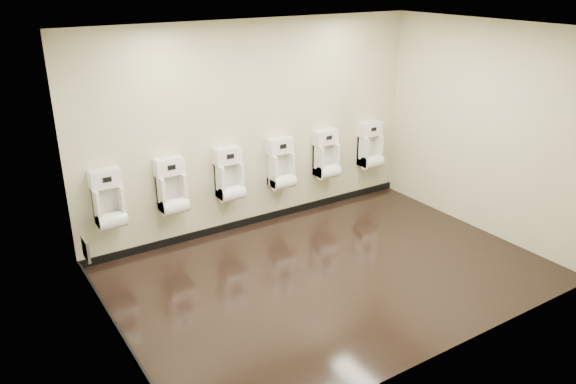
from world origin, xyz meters
name	(u,v)px	position (x,y,z in m)	size (l,w,h in m)	color
ground	(331,274)	(0.00, 0.00, 0.00)	(5.00, 3.50, 0.00)	black
ceiling	(339,30)	(0.00, 0.00, 2.80)	(5.00, 3.50, 0.00)	silver
back_wall	(255,127)	(0.00, 1.75, 1.40)	(5.00, 0.02, 2.80)	beige
front_wall	(458,218)	(0.00, -1.75, 1.40)	(5.00, 0.02, 2.80)	beige
left_wall	(105,212)	(-2.50, 0.00, 1.40)	(0.02, 3.50, 2.80)	beige
right_wall	(486,129)	(2.50, 0.00, 1.40)	(0.02, 3.50, 2.80)	beige
tile_overlay_left	(106,212)	(-2.50, 0.00, 1.40)	(0.01, 3.50, 2.80)	silver
skirting_back	(258,219)	(0.00, 1.74, 0.05)	(5.00, 0.02, 0.10)	black
skirting_left	(123,340)	(-2.49, 0.00, 0.05)	(0.02, 3.50, 0.10)	black
access_panel	(86,249)	(-2.48, 1.20, 0.50)	(0.04, 0.25, 0.25)	#9E9EA3
urinal_0	(109,203)	(-2.07, 1.63, 0.80)	(0.37, 0.28, 0.70)	silver
urinal_1	(172,190)	(-1.28, 1.63, 0.80)	(0.37, 0.28, 0.70)	silver
urinal_2	(230,178)	(-0.48, 1.63, 0.80)	(0.37, 0.28, 0.70)	silver
urinal_3	(281,167)	(0.33, 1.63, 0.80)	(0.37, 0.28, 0.70)	silver
urinal_4	(326,158)	(1.11, 1.63, 0.80)	(0.37, 0.28, 0.70)	silver
urinal_5	(370,149)	(1.94, 1.63, 0.80)	(0.37, 0.28, 0.70)	silver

